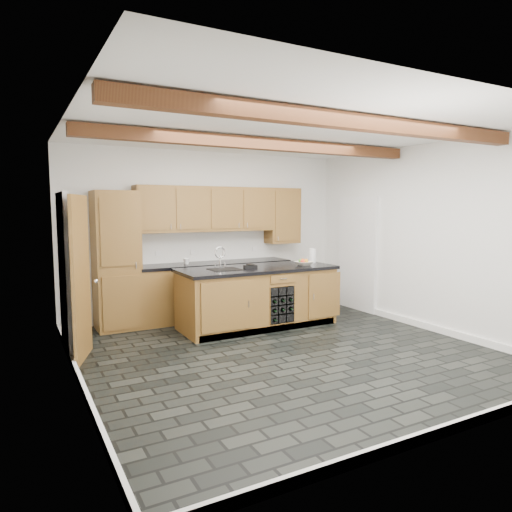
{
  "coord_description": "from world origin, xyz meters",
  "views": [
    {
      "loc": [
        -3.04,
        -4.86,
        1.84
      ],
      "look_at": [
        0.01,
        0.8,
        1.17
      ],
      "focal_mm": 32.0,
      "sensor_mm": 36.0,
      "label": 1
    }
  ],
  "objects_px": {
    "island": "(258,297)",
    "kitchen_scale": "(250,266)",
    "paper_towel": "(312,256)",
    "fruit_bowl": "(304,263)"
  },
  "relations": [
    {
      "from": "island",
      "to": "paper_towel",
      "type": "xyz_separation_m",
      "value": [
        1.1,
        0.11,
        0.58
      ]
    },
    {
      "from": "island",
      "to": "fruit_bowl",
      "type": "height_order",
      "value": "fruit_bowl"
    },
    {
      "from": "kitchen_scale",
      "to": "fruit_bowl",
      "type": "distance_m",
      "value": 0.9
    },
    {
      "from": "kitchen_scale",
      "to": "paper_towel",
      "type": "bearing_deg",
      "value": 15.3
    },
    {
      "from": "kitchen_scale",
      "to": "fruit_bowl",
      "type": "bearing_deg",
      "value": 1.34
    },
    {
      "from": "island",
      "to": "paper_towel",
      "type": "height_order",
      "value": "paper_towel"
    },
    {
      "from": "kitchen_scale",
      "to": "paper_towel",
      "type": "height_order",
      "value": "paper_towel"
    },
    {
      "from": "island",
      "to": "fruit_bowl",
      "type": "distance_m",
      "value": 0.91
    },
    {
      "from": "island",
      "to": "kitchen_scale",
      "type": "bearing_deg",
      "value": -174.37
    },
    {
      "from": "fruit_bowl",
      "to": "paper_towel",
      "type": "height_order",
      "value": "paper_towel"
    }
  ]
}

